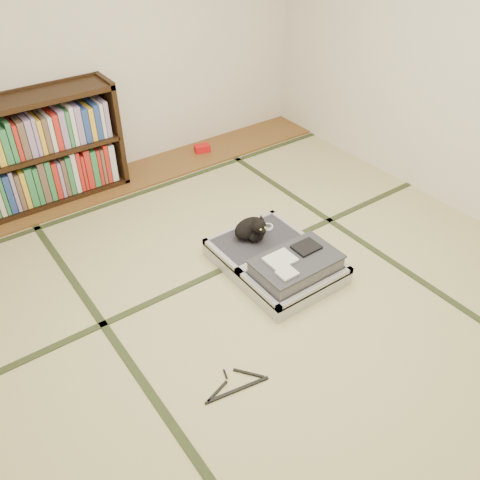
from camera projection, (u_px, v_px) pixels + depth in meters
floor at (264, 297)px, 3.47m from camera, size 4.50×4.50×0.00m
wood_strip at (133, 176)px, 4.76m from camera, size 4.00×0.50×0.02m
red_item at (202, 148)px, 5.12m from camera, size 0.17×0.12×0.07m
room_shell at (272, 88)px, 2.59m from camera, size 4.50×4.50×4.50m
tatami_borders at (223, 259)px, 3.79m from camera, size 4.00×4.50×0.01m
bookcase at (31, 156)px, 4.15m from camera, size 1.50×0.34×0.96m
suitcase at (279, 262)px, 3.63m from camera, size 0.67×0.89×0.26m
cat at (252, 229)px, 3.73m from camera, size 0.30×0.30×0.24m
cable_coil at (268, 227)px, 3.89m from camera, size 0.09×0.09×0.02m
hanger at (235, 386)px, 2.88m from camera, size 0.39×0.21×0.01m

